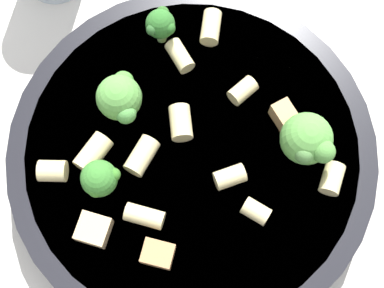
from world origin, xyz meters
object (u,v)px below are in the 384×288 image
at_px(rigatoni_10, 256,211).
at_px(broccoli_floret_1, 161,24).
at_px(broccoli_floret_0, 120,97).
at_px(rigatoni_1, 180,56).
at_px(pasta_bowl, 192,154).
at_px(chicken_chunk_0, 94,230).
at_px(rigatoni_9, 181,123).
at_px(broccoli_floret_2, 307,140).
at_px(rigatoni_3, 142,156).
at_px(rigatoni_5, 211,27).
at_px(broccoli_floret_3, 100,179).
at_px(chicken_chunk_1, 284,115).
at_px(rigatoni_4, 144,216).
at_px(chicken_chunk_2, 158,254).
at_px(rigatoni_0, 230,176).
at_px(rigatoni_2, 93,153).
at_px(rigatoni_7, 53,171).
at_px(rigatoni_8, 332,179).
at_px(rigatoni_6, 239,88).

bearing_deg(rigatoni_10, broccoli_floret_1, 67.43).
relative_size(broccoli_floret_0, rigatoni_1, 1.47).
relative_size(pasta_bowl, chicken_chunk_0, 12.83).
bearing_deg(rigatoni_1, rigatoni_10, -114.56).
distance_m(rigatoni_1, rigatoni_9, 0.06).
bearing_deg(broccoli_floret_2, pasta_bowl, 130.50).
xyz_separation_m(rigatoni_1, rigatoni_3, (-0.08, -0.04, 0.00)).
bearing_deg(rigatoni_5, broccoli_floret_3, -170.60).
bearing_deg(broccoli_floret_1, rigatoni_5, -39.73).
bearing_deg(rigatoni_3, chicken_chunk_1, -31.57).
height_order(broccoli_floret_0, broccoli_floret_2, broccoli_floret_2).
distance_m(broccoli_floret_2, rigatoni_5, 0.13).
height_order(rigatoni_4, chicken_chunk_0, same).
bearing_deg(rigatoni_4, chicken_chunk_2, -117.66).
xyz_separation_m(rigatoni_5, chicken_chunk_1, (-0.02, -0.09, 0.00)).
height_order(rigatoni_9, rigatoni_10, rigatoni_9).
relative_size(rigatoni_0, rigatoni_4, 0.80).
xyz_separation_m(rigatoni_2, rigatoni_7, (-0.03, 0.01, -0.00)).
bearing_deg(chicken_chunk_1, rigatoni_0, -179.56).
relative_size(chicken_chunk_0, chicken_chunk_2, 1.01).
distance_m(rigatoni_1, rigatoni_2, 0.11).
bearing_deg(broccoli_floret_0, rigatoni_8, -69.30).
distance_m(broccoli_floret_2, rigatoni_9, 0.10).
bearing_deg(rigatoni_10, rigatoni_4, 133.98).
bearing_deg(broccoli_floret_2, rigatoni_7, 137.25).
bearing_deg(broccoli_floret_0, rigatoni_1, -5.13).
height_order(rigatoni_3, rigatoni_9, same).
relative_size(pasta_bowl, rigatoni_4, 10.06).
bearing_deg(rigatoni_2, chicken_chunk_0, -135.10).
height_order(rigatoni_2, rigatoni_5, rigatoni_2).
xyz_separation_m(rigatoni_9, chicken_chunk_2, (-0.09, -0.06, -0.00)).
height_order(rigatoni_0, chicken_chunk_1, chicken_chunk_1).
bearing_deg(chicken_chunk_0, rigatoni_10, -42.06).
height_order(broccoli_floret_0, rigatoni_8, broccoli_floret_0).
bearing_deg(rigatoni_10, chicken_chunk_1, 23.44).
bearing_deg(rigatoni_8, broccoli_floret_1, 88.03).
bearing_deg(rigatoni_7, broccoli_floret_1, 7.05).
distance_m(broccoli_floret_3, rigatoni_3, 0.04).
xyz_separation_m(rigatoni_7, rigatoni_10, (0.08, -0.14, -0.00)).
bearing_deg(chicken_chunk_0, broccoli_floret_2, -26.58).
height_order(rigatoni_3, chicken_chunk_2, rigatoni_3).
bearing_deg(broccoli_floret_3, broccoli_floret_1, 22.87).
distance_m(rigatoni_0, rigatoni_1, 0.11).
height_order(broccoli_floret_0, rigatoni_1, broccoli_floret_0).
bearing_deg(chicken_chunk_2, chicken_chunk_0, 111.14).
distance_m(pasta_bowl, rigatoni_6, 0.07).
bearing_deg(rigatoni_0, broccoli_floret_1, 65.26).
bearing_deg(rigatoni_6, rigatoni_4, -173.80).
height_order(rigatoni_10, chicken_chunk_1, chicken_chunk_1).
bearing_deg(chicken_chunk_0, pasta_bowl, -6.48).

